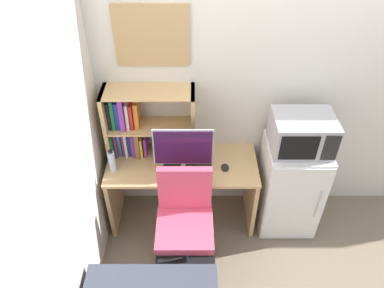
{
  "coord_description": "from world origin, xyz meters",
  "views": [
    {
      "loc": [
        -0.79,
        -2.7,
        2.95
      ],
      "look_at": [
        -0.78,
        -0.31,
        0.97
      ],
      "focal_mm": 34.77,
      "sensor_mm": 36.0,
      "label": 1
    }
  ],
  "objects_px": {
    "keyboard": "(186,170)",
    "desk_chair": "(184,228)",
    "hutch_bookshelf": "(135,124)",
    "microwave": "(301,133)",
    "mini_fridge": "(288,186)",
    "wall_corkboard": "(150,36)",
    "monitor": "(182,150)",
    "water_bottle": "(111,161)",
    "computer_mouse": "(224,167)"
  },
  "relations": [
    {
      "from": "keyboard",
      "to": "desk_chair",
      "type": "height_order",
      "value": "desk_chair"
    },
    {
      "from": "hutch_bookshelf",
      "to": "microwave",
      "type": "bearing_deg",
      "value": -7.48
    },
    {
      "from": "mini_fridge",
      "to": "wall_corkboard",
      "type": "distance_m",
      "value": 1.81
    },
    {
      "from": "hutch_bookshelf",
      "to": "monitor",
      "type": "bearing_deg",
      "value": -34.65
    },
    {
      "from": "desk_chair",
      "to": "wall_corkboard",
      "type": "relative_size",
      "value": 1.67
    },
    {
      "from": "hutch_bookshelf",
      "to": "microwave",
      "type": "relative_size",
      "value": 1.54
    },
    {
      "from": "water_bottle",
      "to": "microwave",
      "type": "relative_size",
      "value": 0.44
    },
    {
      "from": "computer_mouse",
      "to": "microwave",
      "type": "bearing_deg",
      "value": 3.35
    },
    {
      "from": "water_bottle",
      "to": "microwave",
      "type": "height_order",
      "value": "microwave"
    },
    {
      "from": "microwave",
      "to": "wall_corkboard",
      "type": "xyz_separation_m",
      "value": [
        -1.21,
        0.29,
        0.7
      ]
    },
    {
      "from": "monitor",
      "to": "microwave",
      "type": "relative_size",
      "value": 0.99
    },
    {
      "from": "desk_chair",
      "to": "microwave",
      "type": "bearing_deg",
      "value": 24.66
    },
    {
      "from": "microwave",
      "to": "wall_corkboard",
      "type": "bearing_deg",
      "value": 166.33
    },
    {
      "from": "monitor",
      "to": "microwave",
      "type": "distance_m",
      "value": 0.98
    },
    {
      "from": "water_bottle",
      "to": "desk_chair",
      "type": "distance_m",
      "value": 0.84
    },
    {
      "from": "water_bottle",
      "to": "microwave",
      "type": "xyz_separation_m",
      "value": [
        1.58,
        0.05,
        0.26
      ]
    },
    {
      "from": "desk_chair",
      "to": "wall_corkboard",
      "type": "distance_m",
      "value": 1.57
    },
    {
      "from": "hutch_bookshelf",
      "to": "desk_chair",
      "type": "relative_size",
      "value": 0.79
    },
    {
      "from": "keyboard",
      "to": "desk_chair",
      "type": "distance_m",
      "value": 0.49
    },
    {
      "from": "keyboard",
      "to": "wall_corkboard",
      "type": "xyz_separation_m",
      "value": [
        -0.27,
        0.35,
        1.06
      ]
    },
    {
      "from": "keyboard",
      "to": "mini_fridge",
      "type": "bearing_deg",
      "value": 3.54
    },
    {
      "from": "desk_chair",
      "to": "water_bottle",
      "type": "bearing_deg",
      "value": 147.95
    },
    {
      "from": "water_bottle",
      "to": "desk_chair",
      "type": "bearing_deg",
      "value": -32.05
    },
    {
      "from": "water_bottle",
      "to": "keyboard",
      "type": "bearing_deg",
      "value": -0.96
    },
    {
      "from": "microwave",
      "to": "mini_fridge",
      "type": "bearing_deg",
      "value": -90.11
    },
    {
      "from": "monitor",
      "to": "computer_mouse",
      "type": "distance_m",
      "value": 0.45
    },
    {
      "from": "mini_fridge",
      "to": "monitor",
      "type": "bearing_deg",
      "value": -174.26
    },
    {
      "from": "water_bottle",
      "to": "computer_mouse",
      "type": "bearing_deg",
      "value": 0.86
    },
    {
      "from": "monitor",
      "to": "keyboard",
      "type": "distance_m",
      "value": 0.27
    },
    {
      "from": "monitor",
      "to": "water_bottle",
      "type": "bearing_deg",
      "value": 175.29
    },
    {
      "from": "keyboard",
      "to": "computer_mouse",
      "type": "relative_size",
      "value": 4.55
    },
    {
      "from": "desk_chair",
      "to": "mini_fridge",
      "type": "bearing_deg",
      "value": 24.51
    },
    {
      "from": "wall_corkboard",
      "to": "microwave",
      "type": "bearing_deg",
      "value": -13.67
    },
    {
      "from": "keyboard",
      "to": "computer_mouse",
      "type": "bearing_deg",
      "value": 4.43
    },
    {
      "from": "keyboard",
      "to": "microwave",
      "type": "distance_m",
      "value": 1.01
    },
    {
      "from": "water_bottle",
      "to": "mini_fridge",
      "type": "distance_m",
      "value": 1.62
    },
    {
      "from": "computer_mouse",
      "to": "keyboard",
      "type": "bearing_deg",
      "value": -175.57
    },
    {
      "from": "hutch_bookshelf",
      "to": "computer_mouse",
      "type": "relative_size",
      "value": 8.19
    },
    {
      "from": "monitor",
      "to": "microwave",
      "type": "height_order",
      "value": "microwave"
    },
    {
      "from": "microwave",
      "to": "desk_chair",
      "type": "height_order",
      "value": "microwave"
    },
    {
      "from": "mini_fridge",
      "to": "microwave",
      "type": "bearing_deg",
      "value": 89.89
    },
    {
      "from": "monitor",
      "to": "water_bottle",
      "type": "distance_m",
      "value": 0.64
    },
    {
      "from": "mini_fridge",
      "to": "wall_corkboard",
      "type": "bearing_deg",
      "value": 166.19
    },
    {
      "from": "wall_corkboard",
      "to": "water_bottle",
      "type": "bearing_deg",
      "value": -137.57
    },
    {
      "from": "monitor",
      "to": "keyboard",
      "type": "bearing_deg",
      "value": 50.66
    },
    {
      "from": "hutch_bookshelf",
      "to": "computer_mouse",
      "type": "height_order",
      "value": "hutch_bookshelf"
    },
    {
      "from": "hutch_bookshelf",
      "to": "monitor",
      "type": "relative_size",
      "value": 1.55
    },
    {
      "from": "keyboard",
      "to": "water_bottle",
      "type": "height_order",
      "value": "water_bottle"
    },
    {
      "from": "hutch_bookshelf",
      "to": "mini_fridge",
      "type": "distance_m",
      "value": 1.51
    },
    {
      "from": "wall_corkboard",
      "to": "desk_chair",
      "type": "bearing_deg",
      "value": -71.4
    }
  ]
}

